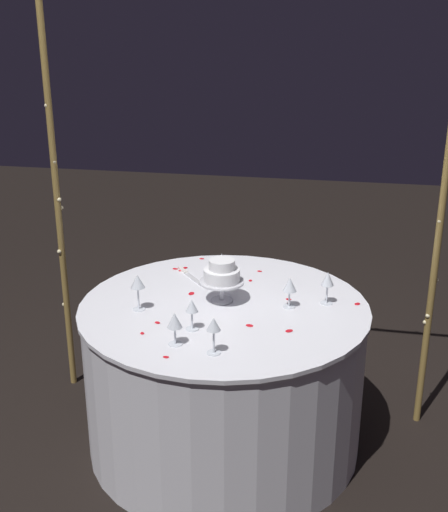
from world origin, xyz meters
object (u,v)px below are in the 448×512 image
at_px(decorative_arch, 238,151).
at_px(cake_knife, 189,275).
at_px(wine_glass_1, 290,286).
at_px(wine_glass_3, 192,308).
at_px(wine_glass_0, 138,283).
at_px(wine_glass_2, 214,327).
at_px(wine_glass_5, 328,280).
at_px(tiered_cake, 222,275).
at_px(wine_glass_4, 222,262).
at_px(wine_glass_6, 175,322).
at_px(main_table, 224,374).

xyz_separation_m(decorative_arch, cake_knife, (-0.26, -0.05, -0.68)).
distance_m(wine_glass_1, cake_knife, 0.65).
xyz_separation_m(wine_glass_3, cake_knife, (-0.17, 0.62, -0.10)).
bearing_deg(wine_glass_0, cake_knife, 74.13).
height_order(decorative_arch, wine_glass_2, decorative_arch).
distance_m(wine_glass_5, cake_knife, 0.78).
xyz_separation_m(wine_glass_0, cake_knife, (0.13, 0.46, -0.13)).
xyz_separation_m(tiered_cake, wine_glass_3, (-0.07, -0.33, -0.03)).
height_order(wine_glass_3, wine_glass_4, wine_glass_4).
distance_m(wine_glass_1, wine_glass_3, 0.52).
bearing_deg(wine_glass_4, wine_glass_6, -95.47).
bearing_deg(main_table, wine_glass_5, 13.05).
relative_size(wine_glass_0, wine_glass_2, 1.10).
distance_m(main_table, wine_glass_0, 0.67).
height_order(wine_glass_5, wine_glass_6, wine_glass_5).
distance_m(wine_glass_0, wine_glass_2, 0.56).
bearing_deg(wine_glass_1, main_table, -173.41).
relative_size(decorative_arch, wine_glass_4, 12.69).
distance_m(wine_glass_1, wine_glass_2, 0.58).
bearing_deg(wine_glass_6, wine_glass_1, 47.42).
height_order(wine_glass_2, cake_knife, wine_glass_2).
bearing_deg(wine_glass_1, wine_glass_6, -132.58).
xyz_separation_m(decorative_arch, wine_glass_3, (-0.09, -0.67, -0.58)).
distance_m(decorative_arch, wine_glass_3, 0.89).
distance_m(wine_glass_0, wine_glass_4, 0.50).
bearing_deg(wine_glass_3, wine_glass_1, 38.89).
bearing_deg(wine_glass_0, tiered_cake, 25.35).
relative_size(main_table, wine_glass_4, 8.02).
bearing_deg(tiered_cake, wine_glass_4, 101.81).
height_order(wine_glass_2, wine_glass_3, wine_glass_2).
relative_size(wine_glass_6, cake_knife, 0.62).
bearing_deg(wine_glass_2, wine_glass_1, 63.45).
bearing_deg(main_table, wine_glass_0, -160.99).
xyz_separation_m(wine_glass_0, wine_glass_6, (0.26, -0.31, -0.03)).
distance_m(wine_glass_0, wine_glass_3, 0.34).
distance_m(decorative_arch, wine_glass_2, 1.03).
distance_m(tiered_cake, wine_glass_5, 0.51).
distance_m(main_table, cake_knife, 0.57).
relative_size(wine_glass_4, wine_glass_6, 1.19).
height_order(wine_glass_4, wine_glass_6, wine_glass_4).
bearing_deg(wine_glass_4, cake_knife, 154.81).
bearing_deg(wine_glass_4, tiered_cake, -78.19).
distance_m(main_table, wine_glass_1, 0.59).
height_order(main_table, wine_glass_2, wine_glass_2).
height_order(wine_glass_0, wine_glass_2, wine_glass_0).
xyz_separation_m(decorative_arch, wine_glass_4, (-0.06, -0.14, -0.55)).
bearing_deg(decorative_arch, tiered_cake, -92.99).
xyz_separation_m(tiered_cake, cake_knife, (-0.24, 0.29, -0.14)).
bearing_deg(wine_glass_5, cake_knife, 163.73).
bearing_deg(wine_glass_1, tiered_cake, 179.10).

